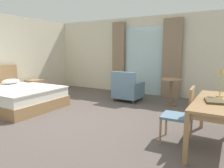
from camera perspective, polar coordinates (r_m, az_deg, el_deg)
name	(u,v)px	position (r m, az deg, el deg)	size (l,w,h in m)	color
ground	(70,122)	(4.61, -11.53, -10.19)	(6.94, 7.36, 0.10)	#564C47
wall_back	(135,56)	(7.27, 6.45, 7.72)	(6.54, 0.12, 2.57)	beige
balcony_glass_door	(144,61)	(7.06, 8.91, 6.37)	(1.42, 0.02, 2.26)	silver
curtain_panel_left	(119,58)	(7.36, 1.81, 7.26)	(0.45, 0.10, 2.44)	#897056
curtain_panel_right	(172,59)	(6.68, 16.13, 6.71)	(0.58, 0.10, 2.44)	#897056
bed	(15,96)	(6.03, -25.25, -3.08)	(2.26, 1.71, 1.03)	#9E754C
nightstand	(35,87)	(7.48, -20.53, -0.79)	(0.50, 0.43, 0.49)	#9E754C
writing_desk	(216,106)	(3.49, 26.82, -5.45)	(0.62, 1.57, 0.73)	#9E754C
desk_chair	(183,113)	(3.47, 18.87, -7.45)	(0.47, 0.45, 0.91)	slate
desk_lamp	(221,75)	(3.84, 27.73, 2.26)	(0.14, 0.26, 0.48)	tan
closed_book	(215,101)	(3.35, 26.45, -4.23)	(0.25, 0.32, 0.03)	brown
armchair_by_window	(127,89)	(6.07, 4.22, -1.47)	(0.77, 0.75, 0.88)	slate
round_cafe_table	(171,86)	(5.78, 15.97, -0.55)	(0.56, 0.56, 0.73)	#9E754C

